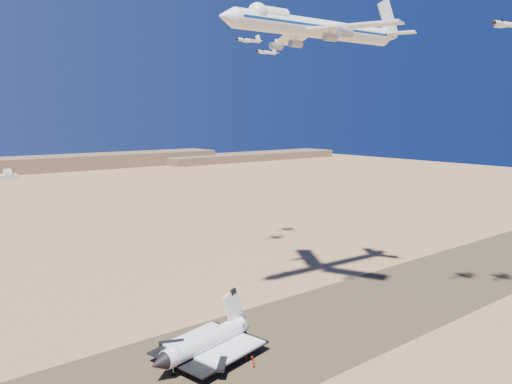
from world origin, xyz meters
TOP-DOWN VIEW (x-y plane):
  - ground at (0.00, 0.00)m, footprint 1200.00×1200.00m
  - runway at (0.00, 0.00)m, footprint 600.00×50.00m
  - ridgeline at (65.32, 527.31)m, footprint 960.00×90.00m
  - shuttle at (-11.10, 3.37)m, footprint 35.31×26.53m
  - carrier_747 at (37.52, 13.30)m, footprint 75.94×58.81m
  - crew_a at (-2.38, -3.76)m, footprint 0.47×0.65m
  - crew_b at (-3.49, -8.76)m, footprint 0.52×0.89m
  - crew_c at (-1.43, -5.37)m, footprint 1.14×0.91m
  - chase_jet_a at (73.45, -32.28)m, footprint 14.94×8.35m
  - chase_jet_c at (52.82, 66.89)m, footprint 14.30×7.60m
  - chase_jet_d at (72.25, 78.48)m, footprint 14.82×8.11m

SIDE VIEW (x-z plane):
  - ground at x=0.00m, z-range 0.00..0.00m
  - runway at x=0.00m, z-range 0.00..0.06m
  - crew_a at x=-2.38m, z-range 0.06..1.72m
  - crew_c at x=-1.43m, z-range 0.06..1.79m
  - crew_b at x=-3.49m, z-range 0.06..1.86m
  - shuttle at x=-11.10m, z-range -4.02..13.37m
  - ridgeline at x=65.32m, z-range -1.37..16.63m
  - chase_jet_a at x=73.45m, z-range 91.64..95.38m
  - carrier_747 at x=37.52m, z-range 85.28..104.21m
  - chase_jet_d at x=72.25m, z-range 94.39..98.09m
  - chase_jet_c at x=52.82m, z-range 96.71..100.27m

